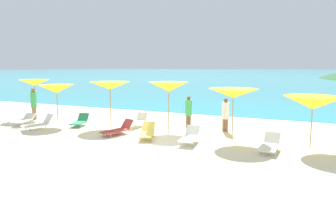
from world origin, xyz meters
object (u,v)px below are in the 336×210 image
Objects in this scene: umbrella_2 at (110,86)px; beachgoer_2 at (225,114)px; lounge_chair_2 at (270,145)px; beachgoer_3 at (188,111)px; lounge_chair_6 at (24,120)px; umbrella_5 at (313,103)px; beachgoer_1 at (34,103)px; lounge_chair_4 at (147,132)px; umbrella_4 at (233,93)px; lounge_chair_5 at (190,136)px; lounge_chair_0 at (118,129)px; umbrella_3 at (169,87)px; umbrella_1 at (56,89)px; lounge_chair_8 at (39,123)px; lounge_chair_7 at (136,121)px; umbrella_0 at (34,83)px; lounge_chair_3 at (80,121)px.

beachgoer_2 is (5.99, 1.05, -1.31)m from umbrella_2.
umbrella_2 is 1.46× the size of lounge_chair_2.
beachgoer_3 is (-4.26, 2.85, 0.63)m from lounge_chair_2.
lounge_chair_6 is at bearing -158.29° from umbrella_2.
umbrella_5 reaches higher than beachgoer_1.
umbrella_2 is 6.22m from beachgoer_2.
umbrella_5 is at bearing -10.38° from lounge_chair_4.
umbrella_4 is 1.35× the size of lounge_chair_5.
lounge_chair_0 reaches higher than lounge_chair_4.
umbrella_5 is at bearing 24.23° from lounge_chair_0.
lounge_chair_2 is 12.72m from lounge_chair_6.
umbrella_3 reaches higher than beachgoer_3.
umbrella_5 is 1.32× the size of beachgoer_2.
umbrella_1 is 2.18m from lounge_chair_8.
lounge_chair_7 is at bearing 3.15° from lounge_chair_6.
lounge_chair_6 is 8.99m from beachgoer_3.
umbrella_5 is at bearing -3.44° from umbrella_0.
umbrella_4 reaches higher than lounge_chair_2.
lounge_chair_3 is at bearing -7.60° from beachgoer_1.
lounge_chair_7 reaches higher than lounge_chair_2.
lounge_chair_8 is (-9.56, -1.68, -1.75)m from umbrella_4.
umbrella_3 reaches higher than lounge_chair_2.
lounge_chair_7 is 4.99m from lounge_chair_8.
lounge_chair_3 is at bearing -179.35° from umbrella_5.
umbrella_0 is at bearing -178.53° from lounge_chair_0.
lounge_chair_0 is 1.05× the size of beachgoer_3.
lounge_chair_7 is (-1.84, -0.05, -1.86)m from umbrella_3.
umbrella_1 reaches higher than beachgoer_3.
umbrella_1 is at bearing -179.54° from lounge_chair_2.
beachgoer_3 is at bearing 46.94° from lounge_chair_8.
lounge_chair_7 is (-0.13, 1.96, 0.04)m from lounge_chair_0.
umbrella_1 reaches higher than lounge_chair_4.
umbrella_0 is 12.03m from beachgoer_2.
lounge_chair_2 is 3.58m from beachgoer_2.
beachgoer_2 is at bearing 112.92° from umbrella_4.
lounge_chair_4 is 1.99m from lounge_chair_5.
lounge_chair_6 is at bearing -145.01° from umbrella_1.
lounge_chair_2 is 5.16m from beachgoer_3.
beachgoer_2 is at bearing 5.09° from beachgoer_1.
umbrella_5 is 1.38× the size of lounge_chair_7.
beachgoer_2 is at bearing 11.44° from umbrella_1.
lounge_chair_3 is (4.42, -1.07, -1.93)m from umbrella_0.
umbrella_5 is 1.37× the size of lounge_chair_6.
umbrella_1 is at bearing 167.22° from lounge_chair_5.
lounge_chair_0 reaches higher than lounge_chair_3.
umbrella_0 reaches higher than umbrella_5.
umbrella_0 is 1.46× the size of lounge_chair_2.
beachgoer_1 reaches higher than lounge_chair_6.
lounge_chair_8 reaches higher than lounge_chair_2.
umbrella_0 reaches higher than beachgoer_1.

